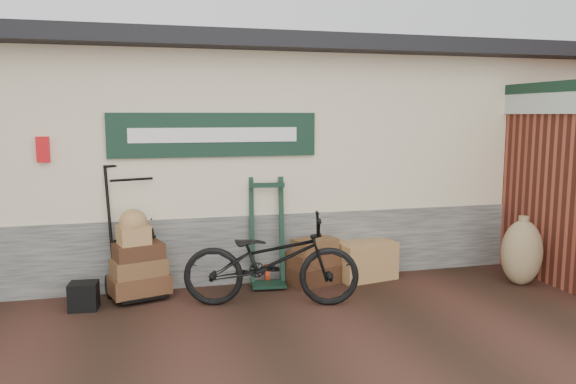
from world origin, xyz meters
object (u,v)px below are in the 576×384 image
object	(u,v)px
porter_trolley	(133,230)
green_barrow	(267,232)
bicycle	(271,255)
wicker_hamper	(364,260)
suitcase_stack	(313,261)
black_trunk	(84,296)

from	to	relation	value
porter_trolley	green_barrow	world-z (taller)	porter_trolley
green_barrow	bicycle	distance (m)	0.79
wicker_hamper	green_barrow	bearing A→B (deg)	178.58
green_barrow	wicker_hamper	bearing A→B (deg)	5.12
porter_trolley	suitcase_stack	distance (m)	2.31
bicycle	black_trunk	bearing A→B (deg)	93.93
green_barrow	bicycle	bearing A→B (deg)	-92.66
black_trunk	bicycle	xyz separation A→B (m)	(2.10, -0.38, 0.43)
porter_trolley	suitcase_stack	xyz separation A→B (m)	(2.25, -0.09, -0.52)
porter_trolley	bicycle	xyz separation A→B (m)	(1.53, -0.77, -0.23)
suitcase_stack	bicycle	xyz separation A→B (m)	(-0.72, -0.68, 0.29)
green_barrow	suitcase_stack	world-z (taller)	green_barrow
green_barrow	black_trunk	xyz separation A→B (m)	(-2.22, -0.39, -0.54)
black_trunk	bicycle	size ratio (longest dim) A/B	0.15
black_trunk	porter_trolley	bearing A→B (deg)	34.29
porter_trolley	black_trunk	world-z (taller)	porter_trolley
wicker_hamper	bicycle	bearing A→B (deg)	-153.24
porter_trolley	suitcase_stack	world-z (taller)	porter_trolley
black_trunk	suitcase_stack	bearing A→B (deg)	6.05
porter_trolley	bicycle	world-z (taller)	porter_trolley
black_trunk	wicker_hamper	bearing A→B (deg)	5.65
suitcase_stack	black_trunk	xyz separation A→B (m)	(-2.82, -0.30, -0.15)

